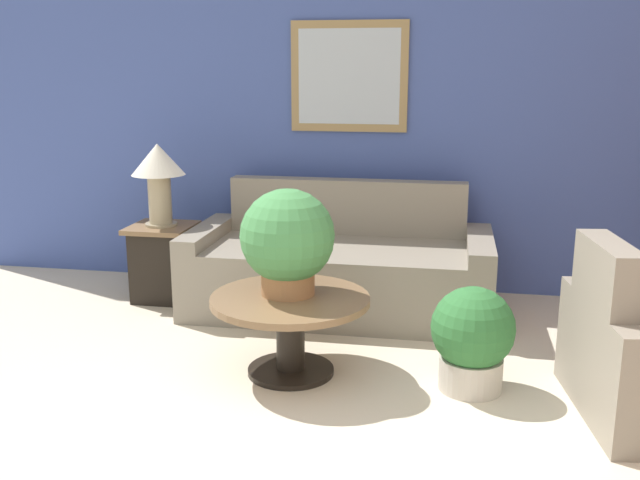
# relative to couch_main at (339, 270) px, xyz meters

# --- Properties ---
(wall_back) EXTENTS (7.03, 0.09, 2.60)m
(wall_back) POSITION_rel_couch_main_xyz_m (0.14, 0.65, 1.01)
(wall_back) COLOR #42569E
(wall_back) RESTS_ON ground_plane
(couch_main) EXTENTS (2.17, 0.98, 0.91)m
(couch_main) POSITION_rel_couch_main_xyz_m (0.00, 0.00, 0.00)
(couch_main) COLOR gray
(couch_main) RESTS_ON ground_plane
(coffee_table) EXTENTS (0.92, 0.92, 0.47)m
(coffee_table) POSITION_rel_couch_main_xyz_m (-0.10, -1.17, 0.04)
(coffee_table) COLOR black
(coffee_table) RESTS_ON ground_plane
(side_table) EXTENTS (0.47, 0.47, 0.58)m
(side_table) POSITION_rel_couch_main_xyz_m (-1.37, -0.00, -0.01)
(side_table) COLOR black
(side_table) RESTS_ON ground_plane
(table_lamp) EXTENTS (0.40, 0.40, 0.62)m
(table_lamp) POSITION_rel_couch_main_xyz_m (-1.37, -0.00, 0.70)
(table_lamp) COLOR tan
(table_lamp) RESTS_ON side_table
(potted_plant_on_table) EXTENTS (0.54, 0.54, 0.61)m
(potted_plant_on_table) POSITION_rel_couch_main_xyz_m (-0.12, -1.13, 0.49)
(potted_plant_on_table) COLOR #9E6B42
(potted_plant_on_table) RESTS_ON coffee_table
(potted_plant_floor) EXTENTS (0.46, 0.46, 0.59)m
(potted_plant_floor) POSITION_rel_couch_main_xyz_m (0.93, -1.20, 0.01)
(potted_plant_floor) COLOR beige
(potted_plant_floor) RESTS_ON ground_plane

